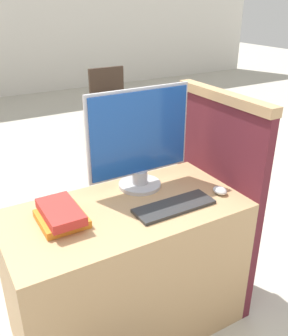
# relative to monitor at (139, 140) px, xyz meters

# --- Properties ---
(desk) EXTENTS (1.15, 0.59, 0.75)m
(desk) POSITION_rel_monitor_xyz_m (-0.17, -0.16, -0.63)
(desk) COLOR tan
(desk) RESTS_ON ground_plane
(carrel_divider) EXTENTS (0.07, 0.69, 1.22)m
(carrel_divider) POSITION_rel_monitor_xyz_m (0.43, -0.11, -0.39)
(carrel_divider) COLOR #5B1E28
(carrel_divider) RESTS_ON ground_plane
(monitor) EXTENTS (0.56, 0.22, 0.52)m
(monitor) POSITION_rel_monitor_xyz_m (0.00, 0.00, 0.00)
(monitor) COLOR #B7B7BC
(monitor) RESTS_ON desk
(keyboard) EXTENTS (0.40, 0.14, 0.02)m
(keyboard) POSITION_rel_monitor_xyz_m (0.03, -0.27, -0.25)
(keyboard) COLOR #2D2D2D
(keyboard) RESTS_ON desk
(mouse) EXTENTS (0.06, 0.08, 0.04)m
(mouse) POSITION_rel_monitor_xyz_m (0.31, -0.27, -0.24)
(mouse) COLOR silver
(mouse) RESTS_ON desk
(book_stack) EXTENTS (0.20, 0.27, 0.08)m
(book_stack) POSITION_rel_monitor_xyz_m (-0.47, -0.13, -0.22)
(book_stack) COLOR orange
(book_stack) RESTS_ON desk
(far_chair) EXTENTS (0.44, 0.44, 0.89)m
(far_chair) POSITION_rel_monitor_xyz_m (1.00, 2.45, -0.51)
(far_chair) COLOR #38281E
(far_chair) RESTS_ON ground_plane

